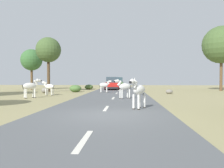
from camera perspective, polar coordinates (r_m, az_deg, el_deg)
name	(u,v)px	position (r m, az deg, el deg)	size (l,w,h in m)	color
ground_plane	(108,116)	(9.61, -0.95, -8.00)	(90.00, 90.00, 0.00)	#998E60
road	(102,115)	(9.64, -2.56, -7.83)	(6.00, 64.00, 0.05)	#56595B
lane_markings	(99,119)	(8.65, -3.29, -8.69)	(0.16, 56.00, 0.01)	silver
zebra_0	(138,90)	(11.41, 6.63, -1.60)	(1.00, 1.52, 1.55)	silver
zebra_1	(31,86)	(19.31, -19.71, -0.54)	(1.26, 1.42, 1.59)	silver
zebra_2	(105,85)	(24.41, -1.87, -0.26)	(1.44, 0.57, 1.37)	silver
zebra_3	(124,87)	(17.16, 3.00, -0.71)	(1.39, 1.11, 1.50)	silver
zebra_4	(49,87)	(21.87, -15.60, -0.65)	(1.41, 0.65, 1.36)	silver
car_0	(112,84)	(31.54, 0.13, 0.07)	(2.07, 4.37, 1.74)	red
car_1	(118,83)	(38.66, 1.46, 0.31)	(2.06, 4.36, 1.74)	#476B38
tree_0	(221,45)	(32.26, 25.77, 8.84)	(4.73, 4.73, 8.21)	brown
tree_4	(48,50)	(28.15, -15.68, 8.16)	(2.94, 2.94, 6.44)	#4C3823
tree_5	(32,60)	(33.64, -19.54, 5.67)	(2.96, 2.96, 5.65)	brown
bush_1	(75,88)	(26.67, -9.16, -1.12)	(1.38, 1.24, 0.83)	#4C7038
bush_2	(89,87)	(32.62, -5.80, -0.76)	(1.19, 1.07, 0.71)	#425B2D
rock_0	(169,92)	(24.05, 14.16, -1.85)	(0.72, 0.58, 0.46)	gray
rock_1	(45,90)	(25.32, -16.45, -1.54)	(0.78, 0.79, 0.61)	gray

